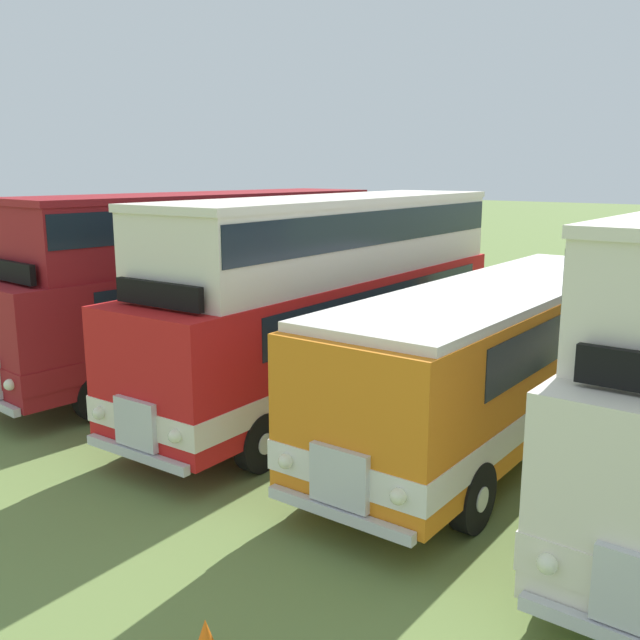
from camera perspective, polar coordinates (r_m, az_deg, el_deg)
bus_first_in_row at (r=17.83m, az=-9.36°, el=3.54°), size 3.08×10.82×4.49m
bus_second_in_row at (r=15.43m, az=1.14°, el=2.40°), size 3.14×11.15×4.49m
bus_third_in_row at (r=13.75m, az=14.51°, el=-2.24°), size 2.84×10.70×2.99m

